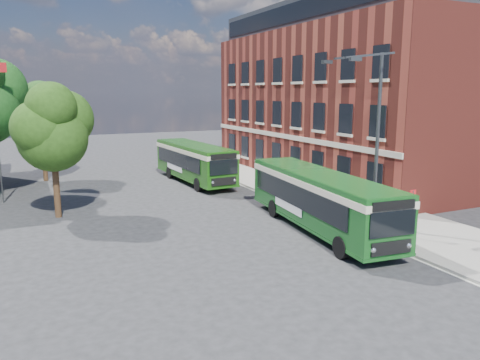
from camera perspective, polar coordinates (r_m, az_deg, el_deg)
ground at (r=24.28m, az=3.30°, el=-6.35°), size 120.00×120.00×0.00m
pavement at (r=34.39m, az=7.26°, el=-1.17°), size 6.00×48.00×0.15m
kerb_line at (r=32.91m, az=2.76°, el=-1.76°), size 0.12×48.00×0.01m
brick_office at (r=40.95m, az=12.90°, el=10.28°), size 12.10×26.00×14.20m
street_lamp at (r=24.43m, az=15.77°, el=4.84°), size 2.96×2.38×9.00m
bus_stop_sign at (r=23.91m, az=20.19°, el=-3.54°), size 0.35×0.08×2.52m
bus_front at (r=24.48m, az=9.64°, el=-1.91°), size 3.66×12.15×3.02m
bus_rear at (r=37.19m, az=-5.62°, el=2.52°), size 3.20×10.80×3.02m
pedestrian_a at (r=24.16m, az=16.47°, el=-4.18°), size 0.82×0.70×1.89m
pedestrian_b at (r=28.14m, az=16.87°, el=-2.37°), size 0.83×0.67×1.64m
tree_left at (r=28.14m, az=-21.82°, el=6.05°), size 4.54×4.32×7.66m
tree_right at (r=40.42m, az=-23.03°, el=7.45°), size 4.71×4.48×7.95m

